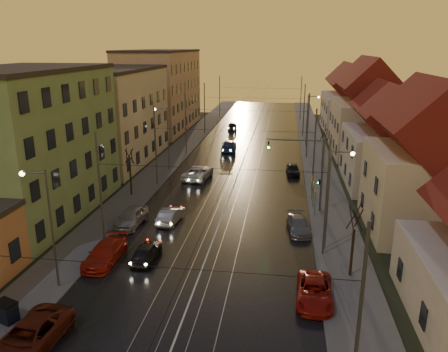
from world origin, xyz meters
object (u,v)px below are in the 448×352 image
at_px(traffic_light_mast, 311,165).
at_px(parked_right_1, 299,225).
at_px(street_lamp_1, 333,190).
at_px(driving_car_0, 146,252).
at_px(dumpster, 6,312).
at_px(parked_left_1, 29,337).
at_px(street_lamp_0, 46,218).
at_px(driving_car_3, 229,146).
at_px(parked_left_3, 131,217).
at_px(street_lamp_3, 309,116).
at_px(driving_car_4, 232,126).
at_px(parked_right_2, 293,169).
at_px(driving_car_1, 171,215).
at_px(parked_right_0, 314,292).
at_px(driving_car_2, 198,173).
at_px(parked_left_2, 105,253).
at_px(street_lamp_2, 165,132).

bearing_deg(traffic_light_mast, parked_right_1, -102.91).
relative_size(street_lamp_1, driving_car_0, 2.07).
bearing_deg(dumpster, parked_left_1, -16.70).
xyz_separation_m(street_lamp_0, driving_car_3, (6.39, 39.81, -4.12)).
xyz_separation_m(parked_right_1, dumpster, (-16.71, -15.12, 0.09)).
distance_m(parked_left_3, parked_right_1, 14.50).
relative_size(street_lamp_3, dumpster, 6.67).
bearing_deg(driving_car_4, street_lamp_1, 97.83).
distance_m(traffic_light_mast, parked_right_1, 6.34).
bearing_deg(dumpster, parked_right_2, 83.34).
bearing_deg(dumpster, driving_car_1, 91.05).
relative_size(street_lamp_0, driving_car_4, 1.94).
xyz_separation_m(driving_car_3, parked_right_2, (9.33, -11.45, -0.12)).
height_order(driving_car_1, parked_right_0, driving_car_1).
xyz_separation_m(driving_car_2, parked_right_2, (11.12, 3.33, -0.13)).
bearing_deg(parked_right_2, street_lamp_0, -122.46).
xyz_separation_m(traffic_light_mast, parked_right_1, (-1.10, -4.81, -3.98)).
bearing_deg(driving_car_2, driving_car_3, -89.97).
bearing_deg(street_lamp_3, driving_car_1, -112.62).
relative_size(parked_left_1, parked_left_2, 1.10).
height_order(parked_left_3, parked_right_1, parked_left_3).
bearing_deg(parked_left_2, driving_car_0, 15.26).
relative_size(driving_car_1, driving_car_4, 0.98).
relative_size(driving_car_4, dumpster, 3.44).
relative_size(street_lamp_2, street_lamp_3, 1.00).
xyz_separation_m(driving_car_1, parked_left_2, (-2.82, -7.94, 0.04)).
bearing_deg(dumpster, parked_right_1, 62.47).
xyz_separation_m(parked_left_1, parked_right_2, (13.87, 34.24, -0.10)).
xyz_separation_m(street_lamp_2, parked_left_1, (1.86, -33.89, -4.13)).
bearing_deg(parked_left_2, street_lamp_2, 96.34).
xyz_separation_m(street_lamp_2, parked_left_2, (1.93, -24.23, -4.17)).
relative_size(street_lamp_0, street_lamp_3, 1.00).
relative_size(driving_car_2, parked_left_3, 1.24).
distance_m(driving_car_3, driving_car_4, 16.91).
xyz_separation_m(driving_car_0, driving_car_3, (1.58, 35.35, 0.11)).
distance_m(driving_car_0, parked_right_0, 12.46).
bearing_deg(street_lamp_0, parked_right_0, 2.46).
distance_m(street_lamp_3, parked_left_2, 43.60).
xyz_separation_m(driving_car_0, driving_car_4, (0.08, 52.19, 0.04)).
height_order(street_lamp_0, parked_right_0, street_lamp_0).
xyz_separation_m(street_lamp_1, driving_car_0, (-13.39, -3.54, -4.23)).
bearing_deg(street_lamp_3, driving_car_3, -160.47).
relative_size(parked_left_2, parked_left_3, 1.09).
height_order(street_lamp_2, parked_left_2, street_lamp_2).
distance_m(street_lamp_0, street_lamp_3, 47.62).
xyz_separation_m(parked_left_2, parked_right_0, (14.77, -3.05, -0.06)).
bearing_deg(parked_left_2, driving_car_4, 88.57).
bearing_deg(driving_car_2, parked_right_2, -156.41).
xyz_separation_m(street_lamp_3, parked_left_1, (-16.35, -49.89, -4.13)).
relative_size(street_lamp_3, parked_right_0, 1.70).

